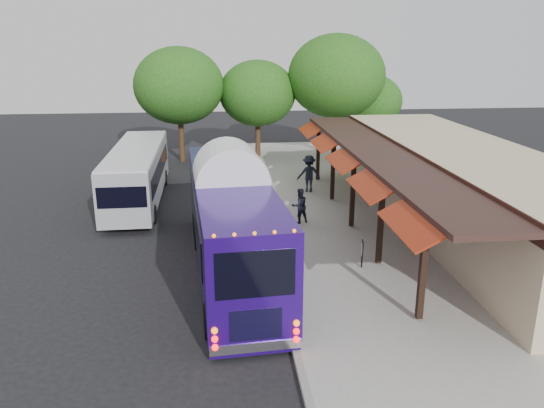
# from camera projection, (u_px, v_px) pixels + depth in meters

# --- Properties ---
(ground) EXTENTS (90.00, 90.00, 0.00)m
(ground) POSITION_uv_depth(u_px,v_px,m) (274.00, 272.00, 18.74)
(ground) COLOR black
(ground) RESTS_ON ground
(sidewalk) EXTENTS (10.00, 40.00, 0.15)m
(sidewalk) POSITION_uv_depth(u_px,v_px,m) (378.00, 228.00, 23.00)
(sidewalk) COLOR #9E9B93
(sidewalk) RESTS_ON ground
(curb) EXTENTS (0.20, 40.00, 0.16)m
(curb) POSITION_uv_depth(u_px,v_px,m) (265.00, 232.00, 22.53)
(curb) COLOR gray
(curb) RESTS_ON ground
(station_shelter) EXTENTS (8.15, 20.00, 3.60)m
(station_shelter) POSITION_uv_depth(u_px,v_px,m) (457.00, 186.00, 22.80)
(station_shelter) COLOR #C4B188
(station_shelter) RESTS_ON ground
(coach_bus) EXTENTS (3.30, 11.58, 3.66)m
(coach_bus) POSITION_uv_depth(u_px,v_px,m) (231.00, 218.00, 18.33)
(coach_bus) COLOR #230865
(coach_bus) RESTS_ON ground
(city_bus) EXTENTS (2.46, 10.38, 2.78)m
(city_bus) POSITION_uv_depth(u_px,v_px,m) (137.00, 172.00, 26.62)
(city_bus) COLOR #97999F
(city_bus) RESTS_ON ground
(ped_a) EXTENTS (0.61, 0.44, 1.56)m
(ped_a) POSITION_uv_depth(u_px,v_px,m) (291.00, 248.00, 18.46)
(ped_a) COLOR black
(ped_a) RESTS_ON sidewalk
(ped_b) EXTENTS (0.90, 0.79, 1.56)m
(ped_b) POSITION_uv_depth(u_px,v_px,m) (300.00, 206.00, 23.21)
(ped_b) COLOR black
(ped_b) RESTS_ON sidewalk
(ped_c) EXTENTS (1.21, 0.95, 1.91)m
(ped_c) POSITION_uv_depth(u_px,v_px,m) (290.00, 242.00, 18.57)
(ped_c) COLOR black
(ped_c) RESTS_ON sidewalk
(ped_d) EXTENTS (1.31, 0.82, 1.95)m
(ped_d) POSITION_uv_depth(u_px,v_px,m) (309.00, 174.00, 28.01)
(ped_d) COLOR black
(ped_d) RESTS_ON sidewalk
(sign_board) EXTENTS (0.13, 0.44, 0.98)m
(sign_board) POSITION_uv_depth(u_px,v_px,m) (362.00, 250.00, 18.61)
(sign_board) COLOR black
(sign_board) RESTS_ON sidewalk
(tree_left) EXTENTS (5.20, 5.20, 6.66)m
(tree_left) POSITION_uv_depth(u_px,v_px,m) (257.00, 93.00, 35.83)
(tree_left) COLOR #382314
(tree_left) RESTS_ON ground
(tree_mid) EXTENTS (6.53, 6.53, 8.36)m
(tree_mid) POSITION_uv_depth(u_px,v_px,m) (336.00, 76.00, 35.39)
(tree_mid) COLOR #382314
(tree_mid) RESTS_ON ground
(tree_right) EXTENTS (4.41, 4.41, 5.64)m
(tree_right) POSITION_uv_depth(u_px,v_px,m) (371.00, 101.00, 37.29)
(tree_right) COLOR #382314
(tree_right) RESTS_ON ground
(tree_far) EXTENTS (5.89, 5.89, 7.54)m
(tree_far) POSITION_uv_depth(u_px,v_px,m) (179.00, 86.00, 34.61)
(tree_far) COLOR #382314
(tree_far) RESTS_ON ground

